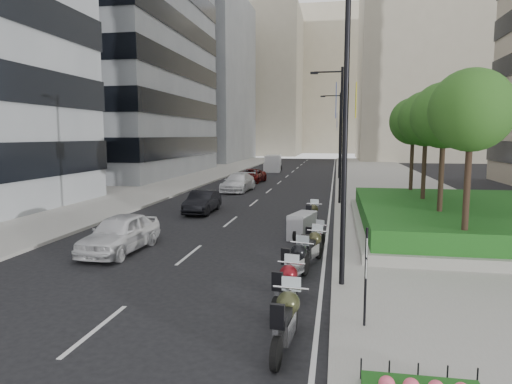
% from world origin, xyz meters
% --- Properties ---
extents(ground, '(160.00, 160.00, 0.00)m').
position_xyz_m(ground, '(0.00, 0.00, 0.00)').
color(ground, black).
rests_on(ground, ground).
extents(sidewalk_right, '(10.00, 100.00, 0.15)m').
position_xyz_m(sidewalk_right, '(9.00, 30.00, 0.07)').
color(sidewalk_right, '#9E9B93').
rests_on(sidewalk_right, ground).
extents(sidewalk_left, '(8.00, 100.00, 0.15)m').
position_xyz_m(sidewalk_left, '(-12.00, 30.00, 0.07)').
color(sidewalk_left, '#9E9B93').
rests_on(sidewalk_left, ground).
extents(lane_edge, '(0.12, 100.00, 0.01)m').
position_xyz_m(lane_edge, '(3.70, 30.00, 0.01)').
color(lane_edge, silver).
rests_on(lane_edge, ground).
extents(lane_centre, '(0.12, 100.00, 0.01)m').
position_xyz_m(lane_centre, '(-1.50, 30.00, 0.01)').
color(lane_centre, silver).
rests_on(lane_centre, ground).
extents(building_grey_mid, '(22.00, 26.00, 40.00)m').
position_xyz_m(building_grey_mid, '(-24.00, 38.00, 20.00)').
color(building_grey_mid, gray).
rests_on(building_grey_mid, ground).
extents(building_grey_far, '(22.00, 26.00, 30.00)m').
position_xyz_m(building_grey_far, '(-24.00, 70.00, 15.00)').
color(building_grey_far, gray).
rests_on(building_grey_far, ground).
extents(building_cream_right, '(28.00, 24.00, 36.00)m').
position_xyz_m(building_cream_right, '(22.00, 80.00, 18.00)').
color(building_cream_right, '#B7AD93').
rests_on(building_cream_right, ground).
extents(building_cream_left, '(26.00, 24.00, 34.00)m').
position_xyz_m(building_cream_left, '(-18.00, 100.00, 17.00)').
color(building_cream_left, '#B7AD93').
rests_on(building_cream_left, ground).
extents(building_cream_centre, '(30.00, 24.00, 38.00)m').
position_xyz_m(building_cream_centre, '(2.00, 120.00, 19.00)').
color(building_cream_centre, '#B7AD93').
rests_on(building_cream_centre, ground).
extents(planter, '(10.00, 14.00, 0.40)m').
position_xyz_m(planter, '(10.00, 10.00, 0.35)').
color(planter, '#99988E').
rests_on(planter, sidewalk_right).
extents(hedge, '(9.40, 13.40, 0.80)m').
position_xyz_m(hedge, '(10.00, 10.00, 0.95)').
color(hedge, '#164E18').
rests_on(hedge, planter).
extents(tree_0, '(2.80, 2.80, 6.30)m').
position_xyz_m(tree_0, '(8.50, 4.00, 5.42)').
color(tree_0, '#332319').
rests_on(tree_0, planter).
extents(tree_1, '(2.80, 2.80, 6.30)m').
position_xyz_m(tree_1, '(8.50, 8.00, 5.42)').
color(tree_1, '#332319').
rests_on(tree_1, planter).
extents(tree_2, '(2.80, 2.80, 6.30)m').
position_xyz_m(tree_2, '(8.50, 12.00, 5.42)').
color(tree_2, '#332319').
rests_on(tree_2, planter).
extents(tree_3, '(2.80, 2.80, 6.30)m').
position_xyz_m(tree_3, '(8.50, 16.00, 5.42)').
color(tree_3, '#332319').
rests_on(tree_3, planter).
extents(lamp_post_0, '(2.34, 0.45, 9.00)m').
position_xyz_m(lamp_post_0, '(4.14, 1.00, 5.07)').
color(lamp_post_0, black).
rests_on(lamp_post_0, ground).
extents(lamp_post_1, '(2.34, 0.45, 9.00)m').
position_xyz_m(lamp_post_1, '(4.14, 18.00, 5.07)').
color(lamp_post_1, black).
rests_on(lamp_post_1, ground).
extents(lamp_post_2, '(2.34, 0.45, 9.00)m').
position_xyz_m(lamp_post_2, '(4.14, 36.00, 5.07)').
color(lamp_post_2, black).
rests_on(lamp_post_2, ground).
extents(parking_sign, '(0.06, 0.32, 2.50)m').
position_xyz_m(parking_sign, '(4.80, -2.00, 1.46)').
color(parking_sign, black).
rests_on(parking_sign, ground).
extents(motorcycle_0, '(0.81, 2.44, 1.21)m').
position_xyz_m(motorcycle_0, '(3.07, -3.20, 0.65)').
color(motorcycle_0, black).
rests_on(motorcycle_0, ground).
extents(motorcycle_1, '(0.77, 2.31, 1.15)m').
position_xyz_m(motorcycle_1, '(2.82, -0.93, 0.62)').
color(motorcycle_1, black).
rests_on(motorcycle_1, ground).
extents(motorcycle_2, '(0.94, 2.33, 1.19)m').
position_xyz_m(motorcycle_2, '(2.88, 1.33, 0.63)').
color(motorcycle_2, black).
rests_on(motorcycle_2, ground).
extents(motorcycle_3, '(0.89, 2.23, 1.14)m').
position_xyz_m(motorcycle_3, '(3.27, 3.57, 0.61)').
color(motorcycle_3, black).
rests_on(motorcycle_3, ground).
extents(motorcycle_4, '(0.89, 1.87, 0.98)m').
position_xyz_m(motorcycle_4, '(3.28, 5.63, 0.52)').
color(motorcycle_4, black).
rests_on(motorcycle_4, ground).
extents(motorcycle_5, '(1.25, 2.03, 1.15)m').
position_xyz_m(motorcycle_5, '(2.61, 7.61, 0.57)').
color(motorcycle_5, black).
rests_on(motorcycle_5, ground).
extents(motorcycle_6, '(0.78, 2.34, 1.17)m').
position_xyz_m(motorcycle_6, '(2.91, 10.03, 0.63)').
color(motorcycle_6, black).
rests_on(motorcycle_6, ground).
extents(car_a, '(1.98, 4.50, 1.51)m').
position_xyz_m(car_a, '(-4.35, 3.97, 0.75)').
color(car_a, silver).
rests_on(car_a, ground).
extents(car_b, '(1.45, 4.03, 1.32)m').
position_xyz_m(car_b, '(-3.81, 13.48, 0.66)').
color(car_b, black).
rests_on(car_b, ground).
extents(car_c, '(2.40, 5.19, 1.47)m').
position_xyz_m(car_c, '(-3.98, 24.29, 0.73)').
color(car_c, white).
rests_on(car_c, ground).
extents(car_d, '(2.59, 4.94, 1.33)m').
position_xyz_m(car_d, '(-4.24, 31.45, 0.66)').
color(car_d, '#600D0B').
rests_on(car_d, ground).
extents(delivery_van, '(2.26, 5.10, 2.08)m').
position_xyz_m(delivery_van, '(-4.07, 45.80, 0.97)').
color(delivery_van, silver).
rests_on(delivery_van, ground).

